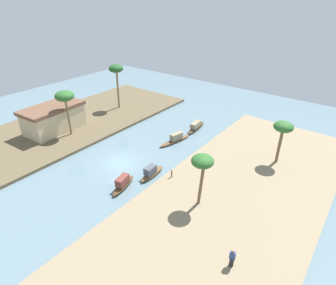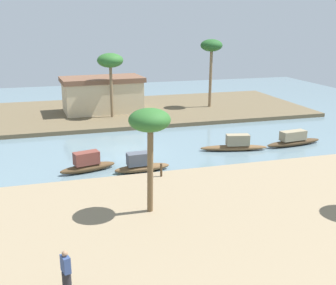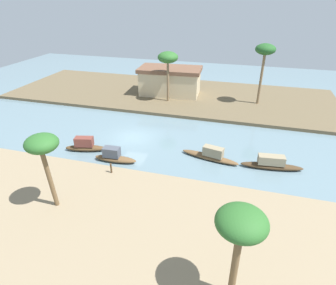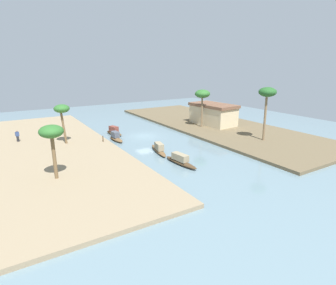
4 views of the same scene
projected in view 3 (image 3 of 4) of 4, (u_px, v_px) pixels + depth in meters
name	position (u px, v px, depth m)	size (l,w,h in m)	color
river_water	(133.00, 137.00, 29.36)	(72.84, 72.84, 0.00)	slate
riverbank_left	(45.00, 234.00, 17.43)	(44.98, 15.61, 0.38)	#937F60
riverbank_right	(169.00, 94.00, 41.12)	(44.98, 15.61, 0.38)	brown
sampan_open_hull	(211.00, 155.00, 25.30)	(5.34, 1.97, 1.27)	brown
sampan_with_red_awning	(114.00, 156.00, 25.01)	(3.82, 1.14, 1.33)	brown
sampan_with_tall_canopy	(85.00, 146.00, 26.67)	(3.91, 1.75, 1.37)	brown
sampan_downstream_large	(271.00, 164.00, 23.97)	(5.17, 1.45, 1.23)	#47331E
mooring_post	(111.00, 168.00, 22.79)	(0.14, 0.14, 0.85)	#4C3823
palm_tree_left_near	(42.00, 146.00, 17.28)	(2.03, 2.03, 5.35)	brown
palm_tree_left_far	(241.00, 226.00, 11.68)	(2.20, 2.20, 5.19)	brown
palm_tree_right_tall	(168.00, 58.00, 35.49)	(2.55, 2.55, 6.35)	#7F6647
palm_tree_right_short	(265.00, 52.00, 34.09)	(2.40, 2.40, 7.46)	#7F6647
riverside_building	(170.00, 81.00, 39.85)	(8.74, 5.21, 3.68)	beige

